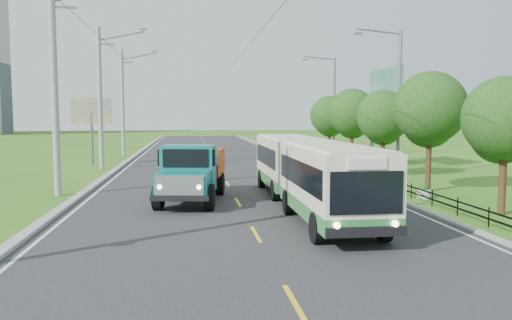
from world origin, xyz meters
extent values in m
plane|color=#306417|center=(0.00, 0.00, 0.00)|extent=(240.00, 240.00, 0.00)
cube|color=#28282B|center=(0.00, 20.00, 0.01)|extent=(14.00, 120.00, 0.02)
cube|color=#9E9E99|center=(-7.20, 20.00, 0.07)|extent=(0.40, 120.00, 0.15)
cube|color=#9E9E99|center=(7.15, 20.00, 0.05)|extent=(0.30, 120.00, 0.10)
cube|color=silver|center=(-6.65, 20.00, 0.02)|extent=(0.12, 120.00, 0.00)
cube|color=silver|center=(6.65, 20.00, 0.02)|extent=(0.12, 120.00, 0.00)
cube|color=yellow|center=(0.00, 0.00, 0.02)|extent=(0.12, 2.20, 0.00)
cube|color=black|center=(8.00, 14.00, 0.30)|extent=(0.04, 40.00, 0.60)
cylinder|color=gray|center=(-8.30, 9.00, 5.00)|extent=(0.32, 0.32, 10.00)
cube|color=slate|center=(-7.80, 9.00, 8.80)|extent=(1.20, 0.10, 0.10)
cylinder|color=gray|center=(-8.30, 21.00, 5.00)|extent=(0.32, 0.32, 10.00)
cube|color=slate|center=(-7.80, 21.00, 8.80)|extent=(1.20, 0.10, 0.10)
cube|color=slate|center=(-5.20, 21.00, 9.90)|extent=(0.50, 0.18, 0.12)
cylinder|color=gray|center=(-8.30, 33.00, 5.00)|extent=(0.32, 0.32, 10.00)
cube|color=slate|center=(-7.80, 33.00, 8.80)|extent=(1.20, 0.10, 0.10)
cube|color=slate|center=(-5.20, 33.00, 9.90)|extent=(0.50, 0.18, 0.12)
cylinder|color=#382314|center=(9.80, 2.00, 1.48)|extent=(0.28, 0.28, 2.97)
sphere|color=#194112|center=(9.80, 2.00, 3.71)|extent=(3.18, 3.18, 3.18)
sphere|color=#194112|center=(10.00, 2.50, 3.07)|extent=(2.33, 2.33, 2.33)
cylinder|color=#382314|center=(9.80, 8.00, 1.68)|extent=(0.28, 0.28, 3.36)
sphere|color=#194112|center=(9.80, 8.00, 4.20)|extent=(3.60, 3.60, 3.60)
sphere|color=#194112|center=(10.00, 8.50, 3.48)|extent=(2.64, 2.64, 2.64)
cylinder|color=#382314|center=(9.80, 14.00, 1.51)|extent=(0.28, 0.28, 3.02)
sphere|color=#194112|center=(9.80, 14.00, 3.78)|extent=(3.24, 3.24, 3.24)
sphere|color=#194112|center=(10.00, 14.50, 3.13)|extent=(2.38, 2.38, 2.38)
cylinder|color=#382314|center=(9.80, 20.00, 1.62)|extent=(0.28, 0.28, 3.25)
sphere|color=#194112|center=(9.80, 20.00, 4.06)|extent=(3.48, 3.48, 3.48)
sphere|color=#194112|center=(10.00, 20.50, 3.36)|extent=(2.55, 2.55, 2.55)
cylinder|color=#382314|center=(9.80, 26.00, 1.54)|extent=(0.28, 0.28, 3.08)
sphere|color=#194112|center=(9.80, 26.00, 3.85)|extent=(3.30, 3.30, 3.30)
sphere|color=#194112|center=(10.00, 26.50, 3.19)|extent=(2.42, 2.42, 2.42)
cylinder|color=slate|center=(10.80, 14.00, 4.50)|extent=(0.20, 0.20, 9.00)
cylinder|color=slate|center=(9.40, 14.00, 8.90)|extent=(2.80, 0.10, 0.34)
cube|color=slate|center=(8.10, 14.00, 8.75)|extent=(0.45, 0.16, 0.12)
cylinder|color=slate|center=(10.80, 28.00, 4.50)|extent=(0.20, 0.20, 9.00)
cylinder|color=slate|center=(9.40, 28.00, 8.90)|extent=(2.80, 0.10, 0.34)
cube|color=slate|center=(8.10, 28.00, 8.75)|extent=(0.45, 0.16, 0.12)
cylinder|color=silver|center=(8.60, 6.00, 0.20)|extent=(0.64, 0.64, 0.40)
sphere|color=#194112|center=(8.60, 6.00, 0.45)|extent=(0.44, 0.44, 0.44)
cylinder|color=silver|center=(8.60, 14.00, 0.20)|extent=(0.64, 0.64, 0.40)
sphere|color=#194112|center=(8.60, 14.00, 0.45)|extent=(0.44, 0.44, 0.44)
cylinder|color=silver|center=(8.60, 22.00, 0.20)|extent=(0.64, 0.64, 0.40)
sphere|color=#194112|center=(8.60, 22.00, 0.45)|extent=(0.44, 0.44, 0.44)
cylinder|color=slate|center=(-9.50, 24.00, 2.00)|extent=(0.20, 0.20, 4.00)
cube|color=yellow|center=(-9.50, 24.00, 4.20)|extent=(3.00, 0.15, 2.00)
cylinder|color=slate|center=(12.30, 17.50, 2.50)|extent=(0.24, 0.24, 5.00)
cylinder|color=slate|center=(12.30, 22.50, 2.50)|extent=(0.24, 0.24, 5.00)
cube|color=#144C47|center=(12.30, 20.00, 5.80)|extent=(0.20, 6.00, 3.00)
cube|color=#317B3B|center=(2.68, 0.76, 0.73)|extent=(2.31, 6.85, 0.50)
cube|color=beige|center=(2.68, 0.76, 1.86)|extent=(2.31, 6.85, 1.76)
cube|color=black|center=(2.68, 0.76, 1.87)|extent=(2.34, 6.31, 0.87)
cube|color=#317B3B|center=(2.71, 8.29, 0.73)|extent=(2.31, 6.40, 0.50)
cube|color=beige|center=(2.71, 8.29, 1.86)|extent=(2.31, 6.40, 1.76)
cube|color=black|center=(2.71, 8.29, 1.87)|extent=(2.34, 5.85, 0.87)
cube|color=#4C4C4C|center=(2.70, 4.64, 1.61)|extent=(2.15, 0.92, 2.17)
cube|color=black|center=(2.67, -2.68, 1.71)|extent=(2.05, 0.06, 1.19)
cylinder|color=black|center=(1.64, -1.38, 0.47)|extent=(0.30, 0.95, 0.95)
cylinder|color=black|center=(3.71, -1.39, 0.47)|extent=(0.30, 0.95, 0.95)
cylinder|color=black|center=(1.66, 3.09, 0.47)|extent=(0.30, 0.95, 0.95)
cylinder|color=black|center=(3.72, 3.08, 0.47)|extent=(0.30, 0.95, 0.95)
cylinder|color=black|center=(1.67, 6.19, 0.47)|extent=(0.30, 0.95, 0.95)
cylinder|color=black|center=(3.74, 6.18, 0.47)|extent=(0.30, 0.95, 0.95)
cylinder|color=black|center=(1.69, 10.39, 0.47)|extent=(0.30, 0.95, 0.95)
cylinder|color=black|center=(3.75, 10.38, 0.47)|extent=(0.30, 0.95, 0.95)
cube|color=#126E6E|center=(-2.35, 4.24, 1.08)|extent=(2.27, 1.70, 0.98)
cube|color=#126E6E|center=(-2.11, 5.70, 1.58)|extent=(2.40, 1.91, 1.97)
cube|color=black|center=(-2.11, 5.70, 2.07)|extent=(2.56, 1.66, 0.69)
cube|color=black|center=(-1.98, 6.48, 0.64)|extent=(1.96, 5.99, 0.25)
cube|color=red|center=(-1.70, 8.13, 1.62)|extent=(2.73, 3.29, 1.28)
cylinder|color=black|center=(-3.34, 4.61, 0.54)|extent=(0.52, 1.13, 1.08)
cylinder|color=black|center=(-1.30, 4.27, 0.54)|extent=(0.52, 1.13, 1.08)
cylinder|color=black|center=(-2.68, 8.49, 0.54)|extent=(0.52, 1.13, 1.08)
cylinder|color=black|center=(-0.64, 8.15, 0.54)|extent=(0.52, 1.13, 1.08)
camera|label=1|loc=(-2.06, -15.52, 3.78)|focal=35.00mm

